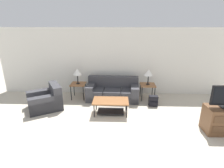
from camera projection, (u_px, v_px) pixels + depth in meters
name	position (u px, v px, depth m)	size (l,w,h in m)	color
ground_plane	(109.00, 164.00, 3.52)	(24.00, 24.00, 0.00)	beige
wall_back	(114.00, 62.00, 6.87)	(9.12, 0.06, 2.60)	silver
couch	(113.00, 92.00, 6.58)	(1.95, 0.97, 0.82)	#38383D
armchair	(46.00, 100.00, 5.83)	(1.35, 1.31, 0.80)	#38383D
coffee_table	(111.00, 104.00, 5.46)	(1.10, 0.63, 0.45)	#935B33
side_table_left	(78.00, 85.00, 6.60)	(0.54, 0.54, 0.58)	#935B33
side_table_right	(148.00, 86.00, 6.51)	(0.54, 0.54, 0.58)	#935B33
table_lamp_left	(77.00, 72.00, 6.44)	(0.32, 0.32, 0.57)	black
table_lamp_right	(149.00, 73.00, 6.35)	(0.32, 0.32, 0.57)	black
tv_console	(224.00, 120.00, 4.51)	(0.95, 0.56, 0.70)	brown
backpack	(153.00, 101.00, 6.04)	(0.30, 0.25, 0.37)	black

